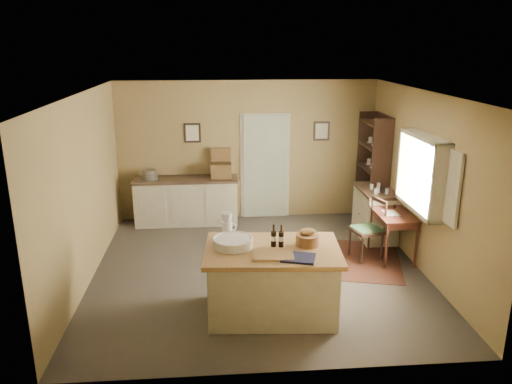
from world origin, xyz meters
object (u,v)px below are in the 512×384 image
work_island (272,279)px  sideboard (187,199)px  desk_chair (366,230)px  right_cabinet (375,213)px  shelving_unit (375,171)px  writing_desk (393,219)px

work_island → sideboard: (-1.25, 3.48, -0.00)m
desk_chair → right_cabinet: bearing=47.8°
work_island → shelving_unit: bearing=57.6°
writing_desk → shelving_unit: (0.16, 1.52, 0.39)m
work_island → shelving_unit: shelving_unit is taller
sideboard → work_island: bearing=-70.3°
desk_chair → shelving_unit: 1.73m
desk_chair → right_cabinet: (0.43, 0.89, -0.03)m
right_cabinet → shelving_unit: shelving_unit is taller
sideboard → writing_desk: (3.39, -1.90, 0.19)m
work_island → sideboard: size_ratio=0.89×
work_island → writing_desk: (2.14, 1.58, 0.19)m
shelving_unit → writing_desk: bearing=-95.8°
sideboard → right_cabinet: size_ratio=1.89×
sideboard → right_cabinet: 3.54m
work_island → writing_desk: 2.67m
writing_desk → right_cabinet: bearing=90.0°
work_island → sideboard: work_island is taller
sideboard → right_cabinet: bearing=-16.6°
desk_chair → shelving_unit: bearing=52.5°
right_cabinet → shelving_unit: size_ratio=0.49×
work_island → right_cabinet: (2.14, 2.47, -0.02)m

